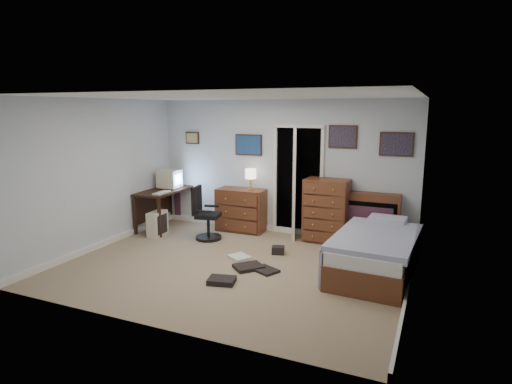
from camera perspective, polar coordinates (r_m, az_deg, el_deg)
floor at (r=6.56m, az=-2.93°, el=-9.88°), size 5.00×4.00×0.02m
computer_desk at (r=8.68m, az=-12.54°, el=-0.77°), size 0.68×1.36×0.77m
crt_monitor at (r=8.67m, az=-11.43°, el=1.73°), size 0.41×0.39×0.37m
keyboard at (r=8.21m, az=-12.46°, el=-0.09°), size 0.17×0.42×0.02m
pc_tower at (r=8.17m, az=-13.00°, el=-4.14°), size 0.23×0.44×0.46m
office_chair at (r=7.78m, az=-6.78°, el=-3.58°), size 0.55×0.55×0.97m
media_stack at (r=9.28m, az=-10.21°, el=-1.38°), size 0.14×0.14×0.72m
low_dresser at (r=8.26m, az=-1.96°, el=-2.39°), size 0.94×0.50×0.82m
table_lamp at (r=8.04m, az=-0.71°, el=2.36°), size 0.21×0.21×0.40m
doorway at (r=8.22m, az=6.23°, el=1.69°), size 0.96×1.12×2.05m
tall_dresser at (r=7.65m, az=9.38°, el=-2.46°), size 0.78×0.48×1.12m
headboard_bookcase at (r=7.64m, az=14.85°, el=-3.30°), size 1.02×0.27×0.91m
bed at (r=6.42m, az=15.66°, el=-7.70°), size 1.18×2.06×0.66m
wall_posters at (r=7.79m, az=7.26°, el=6.67°), size 4.38×0.04×0.60m
floor_clutter at (r=6.43m, az=-1.11°, el=-9.87°), size 1.01×1.70×0.13m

